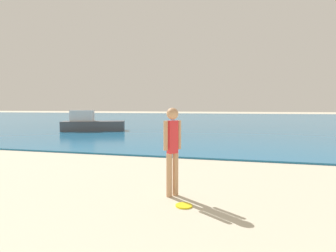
{
  "coord_description": "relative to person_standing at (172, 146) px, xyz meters",
  "views": [
    {
      "loc": [
        2.31,
        2.03,
        1.64
      ],
      "look_at": [
        0.34,
        9.68,
        1.1
      ],
      "focal_mm": 29.35,
      "sensor_mm": 36.0,
      "label": 1
    }
  ],
  "objects": [
    {
      "name": "frisbee",
      "position": [
        0.31,
        -0.47,
        -0.91
      ],
      "size": [
        0.28,
        0.28,
        0.03
      ],
      "primitive_type": "cylinder",
      "color": "yellow",
      "rests_on": "ground"
    },
    {
      "name": "person_standing",
      "position": [
        0.0,
        0.0,
        0.0
      ],
      "size": [
        0.27,
        0.3,
        1.63
      ],
      "rotation": [
        0.0,
        0.0,
        3.99
      ],
      "color": "tan",
      "rests_on": "ground"
    },
    {
      "name": "boat_near",
      "position": [
        -8.35,
        11.57,
        -0.39
      ],
      "size": [
        4.24,
        2.64,
        1.37
      ],
      "rotation": [
        0.0,
        0.0,
        0.36
      ],
      "color": "#4C4C51",
      "rests_on": "water"
    },
    {
      "name": "water",
      "position": [
        -1.15,
        33.66,
        -0.9
      ],
      "size": [
        160.0,
        60.0,
        0.06
      ],
      "primitive_type": "cube",
      "color": "#1E6B9E",
      "rests_on": "ground"
    }
  ]
}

